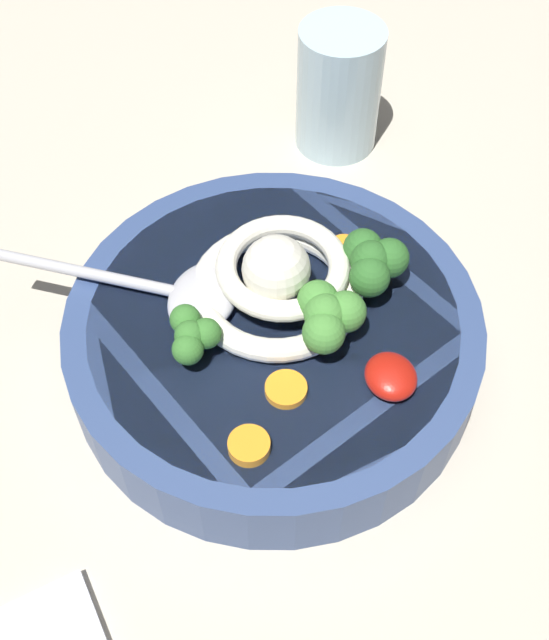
# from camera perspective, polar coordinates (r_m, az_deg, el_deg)

# --- Properties ---
(table_slab) EXTENTS (1.19, 1.19, 0.03)m
(table_slab) POSITION_cam_1_polar(r_m,az_deg,el_deg) (0.57, 0.55, -3.62)
(table_slab) COLOR #BCB29E
(table_slab) RESTS_ON ground
(soup_bowl) EXTENTS (0.27, 0.27, 0.05)m
(soup_bowl) POSITION_cam_1_polar(r_m,az_deg,el_deg) (0.54, 0.00, -1.56)
(soup_bowl) COLOR #334775
(soup_bowl) RESTS_ON table_slab
(noodle_pile) EXTENTS (0.13, 0.12, 0.05)m
(noodle_pile) POSITION_cam_1_polar(r_m,az_deg,el_deg) (0.52, 0.38, 2.98)
(noodle_pile) COLOR silver
(noodle_pile) RESTS_ON soup_bowl
(soup_spoon) EXTENTS (0.12, 0.16, 0.02)m
(soup_spoon) POSITION_cam_1_polar(r_m,az_deg,el_deg) (0.52, -6.57, 1.92)
(soup_spoon) COLOR #B7B7BC
(soup_spoon) RESTS_ON soup_bowl
(chili_sauce_dollop) EXTENTS (0.03, 0.03, 0.02)m
(chili_sauce_dollop) POSITION_cam_1_polar(r_m,az_deg,el_deg) (0.49, 8.29, -4.00)
(chili_sauce_dollop) COLOR #B2190F
(chili_sauce_dollop) RESTS_ON soup_bowl
(broccoli_floret_right) EXTENTS (0.04, 0.03, 0.03)m
(broccoli_floret_right) POSITION_cam_1_polar(r_m,az_deg,el_deg) (0.49, -5.86, -1.16)
(broccoli_floret_right) COLOR #7A9E60
(broccoli_floret_right) RESTS_ON soup_bowl
(broccoli_floret_beside_chili) EXTENTS (0.05, 0.04, 0.04)m
(broccoli_floret_beside_chili) POSITION_cam_1_polar(r_m,az_deg,el_deg) (0.52, 7.02, 4.16)
(broccoli_floret_beside_chili) COLOR #7A9E60
(broccoli_floret_beside_chili) RESTS_ON soup_bowl
(broccoli_floret_beside_noodles) EXTENTS (0.05, 0.04, 0.04)m
(broccoli_floret_beside_noodles) POSITION_cam_1_polar(r_m,az_deg,el_deg) (0.49, 3.82, 0.32)
(broccoli_floret_beside_noodles) COLOR #7A9E60
(broccoli_floret_beside_noodles) RESTS_ON soup_bowl
(carrot_slice_left) EXTENTS (0.02, 0.02, 0.01)m
(carrot_slice_left) POSITION_cam_1_polar(r_m,az_deg,el_deg) (0.55, 5.01, 5.07)
(carrot_slice_left) COLOR orange
(carrot_slice_left) RESTS_ON soup_bowl
(carrot_slice_far) EXTENTS (0.03, 0.03, 0.01)m
(carrot_slice_far) POSITION_cam_1_polar(r_m,az_deg,el_deg) (0.48, 0.83, -4.96)
(carrot_slice_far) COLOR orange
(carrot_slice_far) RESTS_ON soup_bowl
(carrot_slice_center) EXTENTS (0.02, 0.02, 0.01)m
(carrot_slice_center) POSITION_cam_1_polar(r_m,az_deg,el_deg) (0.46, -1.83, -8.95)
(carrot_slice_center) COLOR orange
(carrot_slice_center) RESTS_ON soup_bowl
(drinking_glass) EXTENTS (0.07, 0.07, 0.11)m
(drinking_glass) POSITION_cam_1_polar(r_m,az_deg,el_deg) (0.69, 4.60, 16.10)
(drinking_glass) COLOR silver
(drinking_glass) RESTS_ON table_slab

